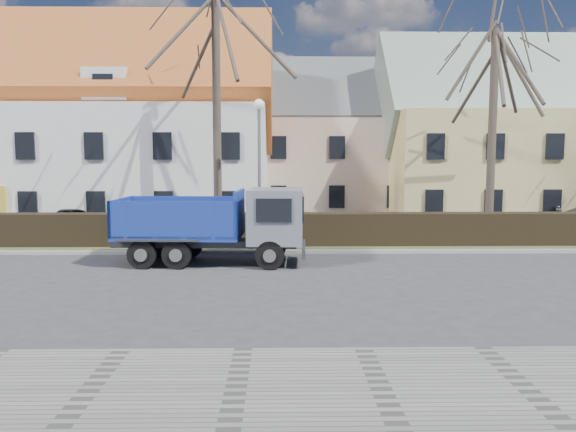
{
  "coord_description": "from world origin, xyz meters",
  "views": [
    {
      "loc": [
        0.66,
        -16.07,
        3.61
      ],
      "look_at": [
        0.98,
        2.77,
        1.6
      ],
      "focal_mm": 35.0,
      "sensor_mm": 36.0,
      "label": 1
    }
  ],
  "objects_px": {
    "dump_truck": "(205,225)",
    "cart_frame": "(170,246)",
    "streetlight": "(259,171)",
    "parked_car_a": "(80,218)"
  },
  "relations": [
    {
      "from": "dump_truck",
      "to": "cart_frame",
      "type": "bearing_deg",
      "value": 132.33
    },
    {
      "from": "streetlight",
      "to": "cart_frame",
      "type": "xyz_separation_m",
      "value": [
        -3.26,
        -2.4,
        -2.72
      ]
    },
    {
      "from": "streetlight",
      "to": "cart_frame",
      "type": "distance_m",
      "value": 4.87
    },
    {
      "from": "streetlight",
      "to": "parked_car_a",
      "type": "bearing_deg",
      "value": 154.04
    },
    {
      "from": "cart_frame",
      "to": "parked_car_a",
      "type": "xyz_separation_m",
      "value": [
        -5.68,
        6.75,
        0.31
      ]
    },
    {
      "from": "dump_truck",
      "to": "streetlight",
      "type": "distance_m",
      "value": 4.92
    },
    {
      "from": "streetlight",
      "to": "dump_truck",
      "type": "bearing_deg",
      "value": -111.48
    },
    {
      "from": "dump_truck",
      "to": "cart_frame",
      "type": "relative_size",
      "value": 10.68
    },
    {
      "from": "parked_car_a",
      "to": "cart_frame",
      "type": "bearing_deg",
      "value": -153.98
    },
    {
      "from": "dump_truck",
      "to": "streetlight",
      "type": "xyz_separation_m",
      "value": [
        1.69,
        4.3,
        1.69
      ]
    }
  ]
}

